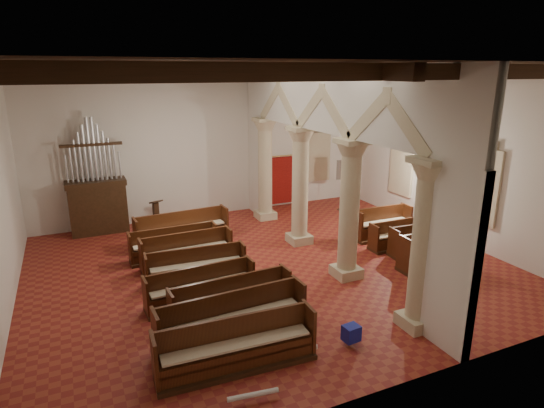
{
  "coord_description": "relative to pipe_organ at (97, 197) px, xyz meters",
  "views": [
    {
      "loc": [
        -5.22,
        -11.78,
        5.85
      ],
      "look_at": [
        0.3,
        0.5,
        1.87
      ],
      "focal_mm": 30.0,
      "sensor_mm": 36.0,
      "label": 1
    }
  ],
  "objects": [
    {
      "name": "window_back",
      "position": [
        9.5,
        0.48,
        0.83
      ],
      "size": [
        1.0,
        0.03,
        2.2
      ],
      "primitive_type": "cube",
      "color": "#316F5A",
      "rests_on": "wall_back"
    },
    {
      "name": "ceiling_beams",
      "position": [
        4.5,
        -5.5,
        4.45
      ],
      "size": [
        13.8,
        11.8,
        0.3
      ],
      "primitive_type": null,
      "color": "#3A2112",
      "rests_on": "wall_back"
    },
    {
      "name": "pipe_organ",
      "position": [
        0.0,
        0.0,
        0.0
      ],
      "size": [
        2.1,
        0.85,
        4.4
      ],
      "color": "#3A2112",
      "rests_on": "floor"
    },
    {
      "name": "arcade",
      "position": [
        6.3,
        -5.5,
        2.19
      ],
      "size": [
        0.9,
        11.9,
        6.0
      ],
      "color": "#C1B58F",
      "rests_on": "floor"
    },
    {
      "name": "wall_front",
      "position": [
        4.5,
        -11.5,
        1.63
      ],
      "size": [
        14.0,
        0.02,
        6.0
      ],
      "primitive_type": "cube",
      "color": "silver",
      "rests_on": "floor"
    },
    {
      "name": "wall_right",
      "position": [
        11.5,
        -5.5,
        1.63
      ],
      "size": [
        0.02,
        12.0,
        6.0
      ],
      "primitive_type": "cube",
      "color": "silver",
      "rests_on": "floor"
    },
    {
      "name": "aisle_pew_3",
      "position": [
        9.25,
        -4.8,
        -0.99
      ],
      "size": [
        2.19,
        0.8,
        1.12
      ],
      "rotation": [
        0.0,
        0.0,
        -0.02
      ],
      "color": "#3A2112",
      "rests_on": "floor"
    },
    {
      "name": "nave_pew_1",
      "position": [
        2.14,
        -8.78,
        -1.0
      ],
      "size": [
        3.46,
        0.89,
        1.13
      ],
      "rotation": [
        0.0,
        0.0,
        0.04
      ],
      "color": "#3A2112",
      "rests_on": "floor"
    },
    {
      "name": "tube_heater_b",
      "position": [
        3.16,
        -9.77,
        -1.21
      ],
      "size": [
        0.97,
        0.5,
        0.1
      ],
      "primitive_type": "cylinder",
      "rotation": [
        0.0,
        1.57,
        -0.41
      ],
      "color": "silver",
      "rests_on": "floor"
    },
    {
      "name": "hymnal_box_b",
      "position": [
        3.18,
        -7.64,
        -1.13
      ],
      "size": [
        0.32,
        0.28,
        0.28
      ],
      "primitive_type": "cube",
      "rotation": [
        0.0,
        0.0,
        -0.18
      ],
      "color": "#16239A",
      "rests_on": "floor"
    },
    {
      "name": "nave_pew_7",
      "position": [
        2.52,
        -2.48,
        -0.99
      ],
      "size": [
        3.26,
        0.96,
        1.15
      ],
      "rotation": [
        0.0,
        0.0,
        0.06
      ],
      "color": "#3A2112",
      "rests_on": "floor"
    },
    {
      "name": "nave_pew_6",
      "position": [
        1.99,
        -3.54,
        -1.04
      ],
      "size": [
        2.79,
        0.67,
        1.01
      ],
      "rotation": [
        0.0,
        0.0,
        0.0
      ],
      "color": "#3A2112",
      "rests_on": "floor"
    },
    {
      "name": "floor",
      "position": [
        4.5,
        -5.5,
        -1.37
      ],
      "size": [
        14.0,
        14.0,
        0.0
      ],
      "primitive_type": "plane",
      "color": "maroon",
      "rests_on": "ground"
    },
    {
      "name": "aisle_pew_1",
      "position": [
        9.21,
        -6.54,
        -1.03
      ],
      "size": [
        1.69,
        0.76,
        1.0
      ],
      "rotation": [
        0.0,
        0.0,
        -0.06
      ],
      "color": "#3A2112",
      "rests_on": "floor"
    },
    {
      "name": "aisle_pew_2",
      "position": [
        9.1,
        -5.79,
        -1.05
      ],
      "size": [
        1.96,
        0.65,
        0.95
      ],
      "rotation": [
        0.0,
        0.0,
        -0.01
      ],
      "color": "#3A2112",
      "rests_on": "floor"
    },
    {
      "name": "window_right_a",
      "position": [
        11.48,
        -7.0,
        0.83
      ],
      "size": [
        0.03,
        1.0,
        2.2
      ],
      "primitive_type": "cube",
      "color": "#316F5A",
      "rests_on": "wall_right"
    },
    {
      "name": "nave_pew_5",
      "position": [
        2.21,
        -4.37,
        -1.02
      ],
      "size": [
        2.82,
        0.77,
        1.06
      ],
      "rotation": [
        0.0,
        0.0,
        0.02
      ],
      "color": "#3A2112",
      "rests_on": "floor"
    },
    {
      "name": "nave_pew_4",
      "position": [
        2.2,
        -5.49,
        -1.05
      ],
      "size": [
        2.88,
        0.84,
        0.98
      ],
      "rotation": [
        0.0,
        0.0,
        -0.07
      ],
      "color": "#3A2112",
      "rests_on": "floor"
    },
    {
      "name": "ceiling",
      "position": [
        4.5,
        -5.5,
        4.63
      ],
      "size": [
        14.0,
        14.0,
        0.0
      ],
      "primitive_type": "plane",
      "rotation": [
        3.14,
        0.0,
        0.0
      ],
      "color": "#312110",
      "rests_on": "wall_back"
    },
    {
      "name": "wall_back",
      "position": [
        4.5,
        0.5,
        1.63
      ],
      "size": [
        14.0,
        0.02,
        6.0
      ],
      "primitive_type": "cube",
      "color": "silver",
      "rests_on": "floor"
    },
    {
      "name": "hymnal_box_c",
      "position": [
        2.88,
        -6.55,
        -1.09
      ],
      "size": [
        0.41,
        0.36,
        0.36
      ],
      "primitive_type": "cube",
      "rotation": [
        0.0,
        0.0,
        0.23
      ],
      "color": "#16329B",
      "rests_on": "floor"
    },
    {
      "name": "processional_banner",
      "position": [
        9.77,
        -1.28,
        -0.58
      ],
      "size": [
        0.5,
        0.64,
        2.36
      ],
      "rotation": [
        0.0,
        0.0,
        -0.42
      ],
      "color": "#3A2112",
      "rests_on": "floor"
    },
    {
      "name": "hymnal_box_a",
      "position": [
        4.48,
        -9.98,
        -1.09
      ],
      "size": [
        0.39,
        0.33,
        0.36
      ],
      "primitive_type": "cube",
      "rotation": [
        0.0,
        0.0,
        0.1
      ],
      "color": "navy",
      "rests_on": "floor"
    },
    {
      "name": "nave_pew_3",
      "position": [
        1.97,
        -6.79,
        -1.05
      ],
      "size": [
        2.91,
        0.8,
        0.97
      ],
      "rotation": [
        0.0,
        0.0,
        0.05
      ],
      "color": "#3A2112",
      "rests_on": "floor"
    },
    {
      "name": "nave_pew_0",
      "position": [
        1.89,
        -9.73,
        -1.02
      ],
      "size": [
        3.33,
        0.87,
        1.08
      ],
      "rotation": [
        0.0,
        0.0,
        -0.04
      ],
      "color": "#3A2112",
      "rests_on": "floor"
    },
    {
      "name": "tube_heater_a",
      "position": [
        1.82,
        -10.79,
        -1.21
      ],
      "size": [
        0.96,
        0.22,
        0.1
      ],
      "primitive_type": "cylinder",
      "rotation": [
        0.0,
        1.57,
        -0.13
      ],
      "color": "silver",
      "rests_on": "floor"
    },
    {
      "name": "aisle_pew_0",
      "position": [
        9.06,
        -7.58,
        -0.98
      ],
      "size": [
        2.3,
        0.77,
        1.15
      ],
      "rotation": [
        0.0,
        0.0,
        -0.0
      ],
      "color": "#3A2112",
      "rests_on": "floor"
    },
    {
      "name": "window_right_b",
      "position": [
        11.48,
        -3.0,
        0.83
      ],
      "size": [
        0.03,
        1.0,
        2.2
      ],
      "primitive_type": "cube",
      "color": "#316F5A",
      "rests_on": "wall_right"
    },
    {
      "name": "lectern",
      "position": [
        2.05,
        -0.16,
        -0.92
      ],
      "size": [
        0.51,
        0.54,
        1.08
      ],
      "rotation": [
        0.0,
        0.0,
        0.28
      ],
      "color": "#3B1F13",
      "rests_on": "floor"
    },
    {
      "name": "nave_pew_2",
      "position": [
        2.49,
        -7.74,
        -1.05
      ],
      "size": [
        3.1,
        0.81,
        0.98
      ],
      "rotation": [
        0.0,
        0.0,
        0.05
      ],
      "color": "#3A2112",
      "rests_on": "floor"
    },
    {
      "name": "dossal_curtain",
      "position": [
        8.0,
        0.42,
        -0.21
      ],
      "size": [
        1.8,
        0.07,
        2.17
      ],
      "color": "maroon",
      "rests_on": "floor"
    }
  ]
}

